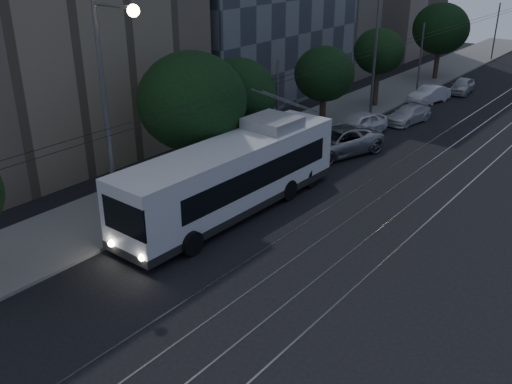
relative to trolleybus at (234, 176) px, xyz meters
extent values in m
plane|color=black|center=(3.14, -3.59, -1.84)|extent=(120.00, 120.00, 0.00)
cube|color=slate|center=(-4.36, 16.41, -1.76)|extent=(5.00, 90.00, 0.15)
cube|color=gray|center=(3.42, 16.41, -1.83)|extent=(0.08, 90.00, 0.02)
cube|color=gray|center=(4.86, 16.41, -1.83)|extent=(0.08, 90.00, 0.02)
cube|color=gray|center=(6.42, 16.41, -1.83)|extent=(0.08, 90.00, 0.02)
cube|color=gray|center=(7.86, 16.41, -1.83)|extent=(0.08, 90.00, 0.02)
cylinder|color=black|center=(-0.71, 16.41, 3.76)|extent=(0.02, 90.00, 0.02)
cylinder|color=black|center=(-0.01, 16.41, 3.76)|extent=(0.02, 90.00, 0.02)
cylinder|color=#555558|center=(-2.16, 6.41, 1.16)|extent=(0.14, 0.14, 6.00)
cylinder|color=#555558|center=(-2.16, 26.41, 1.16)|extent=(0.14, 0.14, 6.00)
cylinder|color=#555558|center=(-2.16, 46.41, 1.16)|extent=(0.14, 0.14, 6.00)
cube|color=silver|center=(0.00, -0.18, 0.07)|extent=(3.05, 12.98, 3.07)
cube|color=black|center=(0.00, -0.18, -1.30)|extent=(3.09, 13.02, 0.38)
cube|color=black|center=(0.00, 0.36, 0.21)|extent=(3.04, 10.29, 1.13)
cube|color=black|center=(0.00, -6.61, 0.37)|extent=(2.45, 0.14, 1.40)
cube|color=black|center=(0.00, 6.25, 0.32)|extent=(2.25, 0.13, 1.08)
cube|color=#23D528|center=(0.00, -6.61, 1.34)|extent=(1.72, 0.10, 0.34)
cube|color=#949396|center=(0.00, 3.05, 1.88)|extent=(2.40, 2.42, 0.54)
sphere|color=white|center=(-0.91, -6.66, -1.03)|extent=(0.28, 0.28, 0.28)
sphere|color=white|center=(0.91, -6.66, -1.03)|extent=(0.28, 0.28, 0.28)
cylinder|color=#555558|center=(-0.32, 4.18, 2.74)|extent=(0.06, 4.87, 2.10)
cylinder|color=#555558|center=(0.32, 4.18, 2.74)|extent=(0.06, 4.87, 2.10)
cylinder|color=black|center=(-1.32, -4.31, -1.30)|extent=(0.32, 1.08, 1.08)
cylinder|color=black|center=(1.32, -4.31, -1.30)|extent=(0.32, 1.08, 1.08)
cylinder|color=black|center=(-1.32, 2.66, -1.30)|extent=(0.32, 1.08, 1.08)
cylinder|color=black|center=(1.32, 2.66, -1.30)|extent=(0.32, 1.08, 1.08)
cylinder|color=black|center=(-1.32, 4.73, -1.30)|extent=(0.32, 1.08, 1.08)
cylinder|color=black|center=(1.32, 4.73, -1.30)|extent=(0.32, 1.08, 1.08)
imported|color=#989A9F|center=(-0.21, 9.91, -1.01)|extent=(4.51, 6.54, 1.66)
imported|color=white|center=(-0.98, 14.01, -1.06)|extent=(2.83, 4.88, 1.56)
imported|color=silver|center=(0.44, 18.91, -1.23)|extent=(2.32, 4.41, 1.22)
imported|color=white|center=(-0.57, 25.14, -1.17)|extent=(2.31, 4.29, 1.34)
imported|color=#B8B9BD|center=(0.44, 29.87, -1.20)|extent=(1.84, 3.86, 1.28)
cylinder|color=#31221B|center=(-3.86, 1.36, -0.63)|extent=(0.44, 0.44, 2.41)
ellipsoid|color=black|center=(-3.86, 1.36, 2.68)|extent=(5.61, 5.61, 5.05)
cylinder|color=#31221B|center=(-3.86, 4.99, -0.57)|extent=(0.44, 0.44, 2.54)
ellipsoid|color=black|center=(-3.86, 4.99, 2.35)|extent=(4.40, 4.40, 3.96)
cylinder|color=#31221B|center=(-3.86, 14.20, -0.74)|extent=(0.44, 0.44, 2.20)
ellipsoid|color=black|center=(-3.86, 14.20, 1.90)|extent=(4.10, 4.10, 3.69)
cylinder|color=#31221B|center=(-3.41, 21.28, -0.39)|extent=(0.44, 0.44, 2.90)
ellipsoid|color=black|center=(-3.41, 21.28, 2.49)|extent=(3.82, 3.82, 3.44)
cylinder|color=#31221B|center=(-3.36, 33.40, -0.45)|extent=(0.44, 0.44, 2.78)
ellipsoid|color=black|center=(-3.36, 33.40, 2.84)|extent=(5.08, 5.08, 4.57)
cylinder|color=#555558|center=(-2.06, -5.37, 3.31)|extent=(0.20, 0.20, 10.29)
cylinder|color=#555558|center=(-0.92, -5.37, 8.05)|extent=(2.26, 0.12, 0.12)
sphere|color=#FFD38C|center=(0.10, -5.37, 7.94)|extent=(0.44, 0.44, 0.44)
cylinder|color=#555558|center=(-2.51, 18.82, 2.86)|extent=(0.20, 0.20, 9.39)
camera|label=1|loc=(16.09, -19.01, 10.17)|focal=40.00mm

